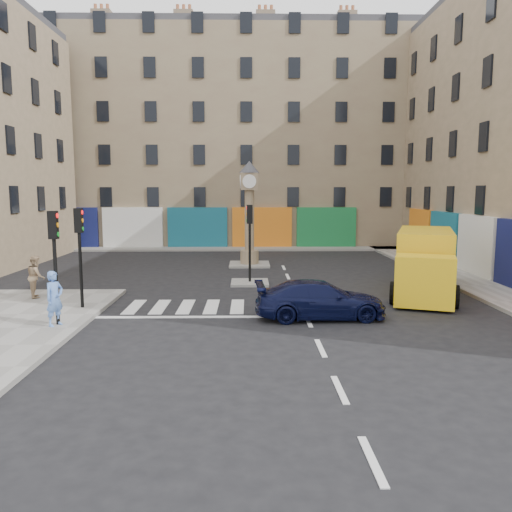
{
  "coord_description": "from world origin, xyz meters",
  "views": [
    {
      "loc": [
        -2.07,
        -15.79,
        4.49
      ],
      "look_at": [
        -1.77,
        3.15,
        2.0
      ],
      "focal_mm": 35.0,
      "sensor_mm": 36.0,
      "label": 1
    }
  ],
  "objects_px": {
    "pedestrian_blue": "(54,298)",
    "pedestrian_tan": "(36,276)",
    "traffic_light_left_near": "(54,249)",
    "traffic_light_left_far": "(79,242)",
    "clock_pillar": "(249,206)",
    "yellow_van": "(425,262)",
    "navy_sedan": "(320,300)",
    "traffic_light_island": "(250,231)"
  },
  "relations": [
    {
      "from": "pedestrian_blue",
      "to": "pedestrian_tan",
      "type": "relative_size",
      "value": 1.04
    },
    {
      "from": "traffic_light_left_near",
      "to": "pedestrian_blue",
      "type": "xyz_separation_m",
      "value": [
        -0.02,
        -0.16,
        -1.58
      ]
    },
    {
      "from": "traffic_light_left_near",
      "to": "traffic_light_left_far",
      "type": "relative_size",
      "value": 1.0
    },
    {
      "from": "clock_pillar",
      "to": "yellow_van",
      "type": "relative_size",
      "value": 0.78
    },
    {
      "from": "traffic_light_left_far",
      "to": "navy_sedan",
      "type": "distance_m",
      "value": 9.06
    },
    {
      "from": "traffic_light_left_near",
      "to": "yellow_van",
      "type": "distance_m",
      "value": 15.2
    },
    {
      "from": "yellow_van",
      "to": "clock_pillar",
      "type": "bearing_deg",
      "value": 153.1
    },
    {
      "from": "traffic_light_left_far",
      "to": "traffic_light_left_near",
      "type": "bearing_deg",
      "value": -90.0
    },
    {
      "from": "traffic_light_island",
      "to": "clock_pillar",
      "type": "relative_size",
      "value": 0.61
    },
    {
      "from": "pedestrian_blue",
      "to": "pedestrian_tan",
      "type": "bearing_deg",
      "value": 57.31
    },
    {
      "from": "traffic_light_left_near",
      "to": "pedestrian_tan",
      "type": "relative_size",
      "value": 2.15
    },
    {
      "from": "traffic_light_left_far",
      "to": "clock_pillar",
      "type": "height_order",
      "value": "clock_pillar"
    },
    {
      "from": "traffic_light_left_far",
      "to": "yellow_van",
      "type": "distance_m",
      "value": 14.47
    },
    {
      "from": "pedestrian_tan",
      "to": "yellow_van",
      "type": "bearing_deg",
      "value": -109.34
    },
    {
      "from": "traffic_light_left_far",
      "to": "clock_pillar",
      "type": "relative_size",
      "value": 0.61
    },
    {
      "from": "clock_pillar",
      "to": "yellow_van",
      "type": "height_order",
      "value": "clock_pillar"
    },
    {
      "from": "traffic_light_left_near",
      "to": "yellow_van",
      "type": "bearing_deg",
      "value": 22.09
    },
    {
      "from": "traffic_light_left_far",
      "to": "pedestrian_tan",
      "type": "height_order",
      "value": "traffic_light_left_far"
    },
    {
      "from": "yellow_van",
      "to": "pedestrian_tan",
      "type": "relative_size",
      "value": 4.53
    },
    {
      "from": "traffic_light_island",
      "to": "navy_sedan",
      "type": "relative_size",
      "value": 0.81
    },
    {
      "from": "pedestrian_tan",
      "to": "clock_pillar",
      "type": "bearing_deg",
      "value": -66.85
    },
    {
      "from": "clock_pillar",
      "to": "pedestrian_tan",
      "type": "xyz_separation_m",
      "value": [
        -8.74,
        -9.59,
        -2.54
      ]
    },
    {
      "from": "traffic_light_left_near",
      "to": "navy_sedan",
      "type": "bearing_deg",
      "value": 8.0
    },
    {
      "from": "pedestrian_tan",
      "to": "traffic_light_left_far",
      "type": "bearing_deg",
      "value": -151.04
    },
    {
      "from": "clock_pillar",
      "to": "pedestrian_tan",
      "type": "distance_m",
      "value": 13.22
    },
    {
      "from": "clock_pillar",
      "to": "yellow_van",
      "type": "xyz_separation_m",
      "value": [
        7.74,
        -8.1,
        -2.2
      ]
    },
    {
      "from": "traffic_light_left_far",
      "to": "traffic_light_island",
      "type": "bearing_deg",
      "value": 40.6
    },
    {
      "from": "traffic_light_island",
      "to": "pedestrian_blue",
      "type": "xyz_separation_m",
      "value": [
        -6.32,
        -7.96,
        -1.55
      ]
    },
    {
      "from": "clock_pillar",
      "to": "navy_sedan",
      "type": "relative_size",
      "value": 1.33
    },
    {
      "from": "traffic_light_island",
      "to": "navy_sedan",
      "type": "height_order",
      "value": "traffic_light_island"
    },
    {
      "from": "navy_sedan",
      "to": "pedestrian_blue",
      "type": "xyz_separation_m",
      "value": [
        -8.79,
        -1.39,
        0.38
      ]
    },
    {
      "from": "traffic_light_left_near",
      "to": "yellow_van",
      "type": "height_order",
      "value": "traffic_light_left_near"
    },
    {
      "from": "yellow_van",
      "to": "traffic_light_island",
      "type": "bearing_deg",
      "value": -175.8
    },
    {
      "from": "traffic_light_left_near",
      "to": "traffic_light_left_far",
      "type": "xyz_separation_m",
      "value": [
        0.0,
        2.4,
        0.0
      ]
    },
    {
      "from": "yellow_van",
      "to": "pedestrian_tan",
      "type": "distance_m",
      "value": 16.55
    },
    {
      "from": "navy_sedan",
      "to": "pedestrian_tan",
      "type": "distance_m",
      "value": 11.6
    },
    {
      "from": "pedestrian_blue",
      "to": "pedestrian_tan",
      "type": "height_order",
      "value": "pedestrian_blue"
    },
    {
      "from": "traffic_light_left_far",
      "to": "traffic_light_island",
      "type": "distance_m",
      "value": 8.3
    },
    {
      "from": "clock_pillar",
      "to": "pedestrian_blue",
      "type": "height_order",
      "value": "clock_pillar"
    },
    {
      "from": "traffic_light_left_far",
      "to": "navy_sedan",
      "type": "xyz_separation_m",
      "value": [
        8.77,
        -1.17,
        -1.95
      ]
    },
    {
      "from": "pedestrian_tan",
      "to": "navy_sedan",
      "type": "bearing_deg",
      "value": -129.37
    },
    {
      "from": "traffic_light_left_far",
      "to": "clock_pillar",
      "type": "xyz_separation_m",
      "value": [
        6.3,
        11.4,
        0.93
      ]
    }
  ]
}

